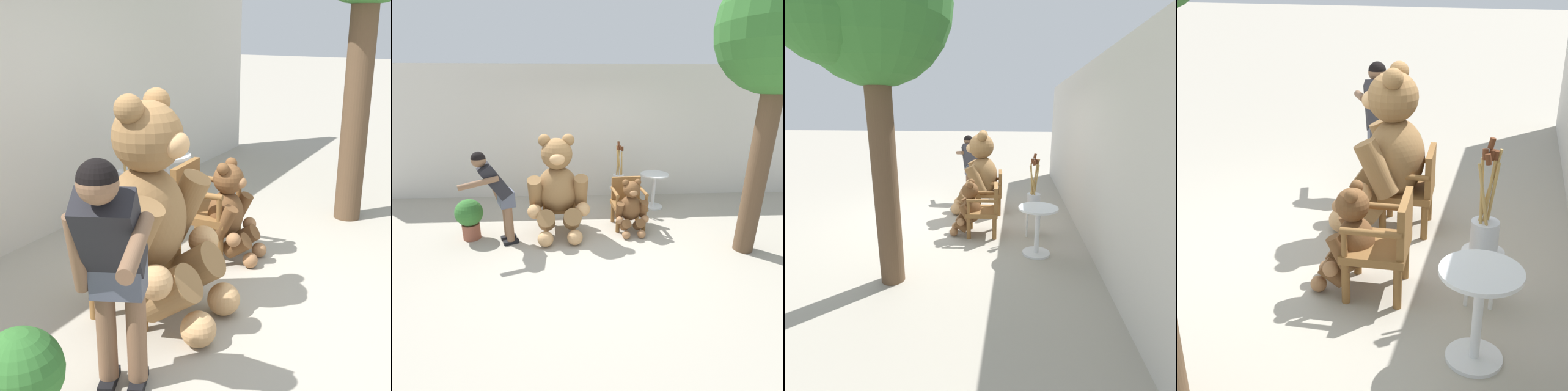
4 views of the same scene
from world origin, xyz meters
TOP-DOWN VIEW (x-y plane):
  - ground_plane at (0.00, 0.00)m, footprint 60.00×60.00m
  - back_wall at (0.00, 2.40)m, footprint 10.00×0.16m
  - wooden_chair_left at (-0.61, 0.72)m, footprint 0.60×0.56m
  - wooden_chair_right at (0.61, 0.72)m, footprint 0.60×0.56m
  - teddy_bear_large at (-0.60, 0.44)m, footprint 1.01×0.98m
  - teddy_bear_small at (0.61, 0.42)m, footprint 0.56×0.55m
  - person_visitor at (-1.51, 0.13)m, footprint 0.72×0.68m
  - white_stool at (0.55, 1.50)m, footprint 0.34×0.34m
  - brush_bucket at (0.55, 1.50)m, footprint 0.22×0.22m
  - round_side_table at (1.29, 1.53)m, footprint 0.56×0.56m
  - potted_plant at (-2.04, 0.33)m, footprint 0.44×0.44m

SIDE VIEW (x-z plane):
  - ground_plane at x=0.00m, z-range 0.00..0.00m
  - white_stool at x=0.55m, z-range 0.13..0.59m
  - potted_plant at x=-2.04m, z-range 0.06..0.74m
  - round_side_table at x=1.29m, z-range 0.09..0.81m
  - teddy_bear_small at x=0.61m, z-range -0.01..0.93m
  - wooden_chair_left at x=-0.61m, z-range 0.03..0.89m
  - wooden_chair_right at x=0.61m, z-range 0.03..0.89m
  - brush_bucket at x=0.55m, z-range 0.20..1.13m
  - teddy_bear_large at x=-0.60m, z-range -0.02..1.66m
  - person_visitor at x=-1.51m, z-range 0.15..1.65m
  - back_wall at x=0.00m, z-range 0.00..2.80m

